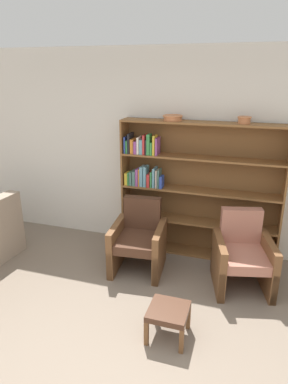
% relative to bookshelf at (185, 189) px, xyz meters
% --- Properties ---
extents(wall_back, '(12.00, 0.06, 2.75)m').
position_rel_bookshelf_xyz_m(wall_back, '(-0.13, 0.17, 0.45)').
color(wall_back, silver).
rests_on(wall_back, ground).
extents(bookshelf, '(2.12, 0.30, 1.84)m').
position_rel_bookshelf_xyz_m(bookshelf, '(0.00, 0.00, 0.00)').
color(bookshelf, brown).
rests_on(bookshelf, ground).
extents(bowl_sage, '(0.25, 0.25, 0.07)m').
position_rel_bookshelf_xyz_m(bowl_sage, '(-0.20, -0.02, 0.96)').
color(bowl_sage, '#C67547').
rests_on(bowl_sage, bookshelf).
extents(bowl_terracotta, '(0.17, 0.17, 0.09)m').
position_rel_bookshelf_xyz_m(bowl_terracotta, '(0.68, -0.02, 0.96)').
color(bowl_terracotta, '#C67547').
rests_on(bowl_terracotta, bookshelf).
extents(armchair_leather, '(0.70, 0.74, 0.89)m').
position_rel_bookshelf_xyz_m(armchair_leather, '(-0.46, -0.62, -0.53)').
color(armchair_leather, brown).
rests_on(armchair_leather, ground).
extents(armchair_cushioned, '(0.79, 0.81, 0.89)m').
position_rel_bookshelf_xyz_m(armchair_cushioned, '(0.82, -0.62, -0.53)').
color(armchair_cushioned, brown).
rests_on(armchair_cushioned, ground).
extents(footstool, '(0.37, 0.37, 0.32)m').
position_rel_bookshelf_xyz_m(footstool, '(0.20, -1.72, -0.66)').
color(footstool, brown).
rests_on(footstool, ground).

